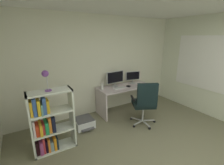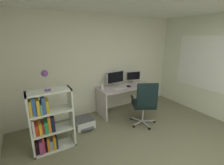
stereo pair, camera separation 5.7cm
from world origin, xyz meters
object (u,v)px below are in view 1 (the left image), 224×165
object	(u,v)px
desk_lamp	(46,76)
desk	(124,93)
monitor_main	(115,78)
office_chair	(145,102)
monitor_secondary	(133,76)
printer	(84,123)
keyboard	(120,88)
bookshelf	(48,124)
computer_mouse	(128,86)
desktop_speaker	(102,86)

from	to	relation	value
desk_lamp	desk	bearing A→B (deg)	17.62
monitor_main	office_chair	distance (m)	1.09
monitor_main	monitor_secondary	distance (m)	0.60
monitor_main	monitor_secondary	xyz separation A→B (m)	(0.60, 0.00, -0.04)
desk_lamp	printer	bearing A→B (deg)	29.30
keyboard	office_chair	bearing A→B (deg)	-80.34
desk_lamp	keyboard	bearing A→B (deg)	17.00
bookshelf	desk_lamp	bearing A→B (deg)	-0.26
desk	computer_mouse	world-z (taller)	computer_mouse
computer_mouse	office_chair	xyz separation A→B (m)	(-0.12, -0.80, -0.13)
monitor_secondary	printer	world-z (taller)	monitor_secondary
office_chair	keyboard	bearing A→B (deg)	101.59
keyboard	computer_mouse	bearing A→B (deg)	-2.58
office_chair	bookshelf	size ratio (longest dim) A/B	0.95
monitor_secondary	keyboard	size ratio (longest dim) A/B	1.25
bookshelf	monitor_secondary	bearing A→B (deg)	17.24
computer_mouse	bookshelf	xyz separation A→B (m)	(-2.17, -0.56, -0.20)
desk	keyboard	xyz separation A→B (m)	(-0.22, -0.09, 0.20)
monitor_secondary	keyboard	distance (m)	0.65
bookshelf	computer_mouse	bearing A→B (deg)	14.37
monitor_main	computer_mouse	distance (m)	0.43
desk	keyboard	world-z (taller)	keyboard
bookshelf	desktop_speaker	bearing A→B (deg)	26.30
desktop_speaker	office_chair	xyz separation A→B (m)	(0.60, -0.96, -0.20)
office_chair	desk_lamp	xyz separation A→B (m)	(-2.00, 0.24, 0.80)
keyboard	bookshelf	size ratio (longest dim) A/B	0.30
desk	office_chair	size ratio (longest dim) A/B	1.37
desk_lamp	printer	distance (m)	1.57
keyboard	desktop_speaker	size ratio (longest dim) A/B	2.00
monitor_secondary	desk	bearing A→B (deg)	-162.36
monitor_main	desk_lamp	size ratio (longest dim) A/B	1.50
desk	monitor_secondary	size ratio (longest dim) A/B	3.49
computer_mouse	bookshelf	distance (m)	2.25
desk	keyboard	size ratio (longest dim) A/B	4.37
desktop_speaker	bookshelf	xyz separation A→B (m)	(-1.46, -0.72, -0.27)
desk	desk_lamp	xyz separation A→B (m)	(-2.05, -0.65, 0.88)
desktop_speaker	bookshelf	distance (m)	1.65
monitor_main	monitor_secondary	world-z (taller)	monitor_main
keyboard	printer	distance (m)	1.25
monitor_secondary	printer	distance (m)	1.88
desk	desktop_speaker	size ratio (longest dim) A/B	8.73
desktop_speaker	computer_mouse	bearing A→B (deg)	-12.83
desktop_speaker	printer	bearing A→B (deg)	-155.38
desktop_speaker	bookshelf	world-z (taller)	bookshelf
monitor_secondary	computer_mouse	distance (m)	0.41
keyboard	desktop_speaker	distance (m)	0.47
keyboard	desk_lamp	world-z (taller)	desk_lamp
computer_mouse	office_chair	bearing A→B (deg)	-114.31
computer_mouse	printer	distance (m)	1.50
desk	bookshelf	size ratio (longest dim) A/B	1.29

